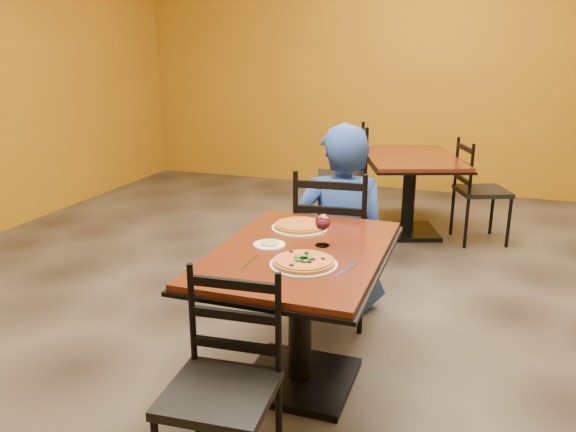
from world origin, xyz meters
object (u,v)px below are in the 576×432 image
at_px(diner, 341,218).
at_px(plate_main, 304,265).
at_px(chair_second_left, 342,177).
at_px(table_main, 300,285).
at_px(table_second, 410,176).
at_px(wine_glass, 323,229).
at_px(side_plate, 269,245).
at_px(pizza_main, 304,261).
at_px(chair_main_far, 334,243).
at_px(plate_far, 300,228).
at_px(pizza_far, 300,225).
at_px(chair_main_near, 220,395).
at_px(chair_second_right, 482,192).

xyz_separation_m(diner, plate_main, (0.11, -1.17, 0.13)).
distance_m(chair_second_left, diner, 1.80).
xyz_separation_m(chair_second_left, diner, (0.42, -1.75, 0.12)).
xyz_separation_m(table_main, table_second, (0.20, 2.71, -0.00)).
xyz_separation_m(table_second, wine_glass, (-0.11, -2.63, 0.28)).
bearing_deg(side_plate, pizza_main, -39.39).
bearing_deg(table_main, chair_second_left, 99.41).
xyz_separation_m(table_main, chair_main_far, (-0.04, 0.82, -0.05)).
bearing_deg(table_second, side_plate, -97.49).
height_order(diner, plate_far, diner).
bearing_deg(wine_glass, table_second, 87.65).
height_order(table_main, pizza_far, pizza_far).
relative_size(table_main, side_plate, 7.69).
bearing_deg(diner, pizza_main, 81.38).
xyz_separation_m(table_main, chair_main_near, (-0.05, -0.83, -0.11)).
distance_m(plate_main, pizza_main, 0.02).
distance_m(table_main, chair_second_left, 2.75).
distance_m(table_main, chair_main_near, 0.84).
distance_m(chair_main_near, pizza_far, 1.18).
relative_size(chair_second_right, pizza_far, 3.30).
xyz_separation_m(table_main, plate_main, (0.08, -0.21, 0.20)).
bearing_deg(side_plate, pizza_far, 79.45).
bearing_deg(table_main, chair_main_near, -93.71).
bearing_deg(chair_second_left, side_plate, -10.68).
height_order(table_main, side_plate, side_plate).
height_order(table_second, chair_second_right, chair_second_right).
relative_size(table_main, chair_main_near, 1.39).
height_order(table_second, chair_main_near, chair_main_near).
xyz_separation_m(table_main, chair_second_right, (0.84, 2.71, -0.09)).
distance_m(chair_main_near, chair_second_left, 3.56).
bearing_deg(chair_second_left, chair_main_far, -4.46).
xyz_separation_m(chair_main_far, chair_second_left, (-0.41, 1.89, 0.00)).
distance_m(table_main, plate_far, 0.38).
relative_size(plate_far, side_plate, 1.94).
height_order(table_main, wine_glass, wine_glass).
height_order(table_main, chair_second_right, chair_second_right).
xyz_separation_m(diner, pizza_far, (-0.07, -0.65, 0.14)).
distance_m(table_main, side_plate, 0.26).
bearing_deg(table_second, pizza_main, -92.27).
xyz_separation_m(plate_far, wine_glass, (0.19, -0.22, 0.08)).
xyz_separation_m(chair_second_right, plate_main, (-0.76, -2.92, 0.29)).
relative_size(chair_main_far, pizza_far, 3.59).
xyz_separation_m(chair_main_near, diner, (0.03, 1.79, 0.18)).
relative_size(plate_far, pizza_far, 1.11).
distance_m(table_second, pizza_main, 2.93).
height_order(table_second, plate_main, plate_main).
height_order(table_main, chair_main_far, chair_main_far).
height_order(chair_second_right, pizza_far, chair_second_right).
bearing_deg(chair_main_far, chair_second_left, -82.97).
relative_size(chair_second_left, plate_far, 3.25).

